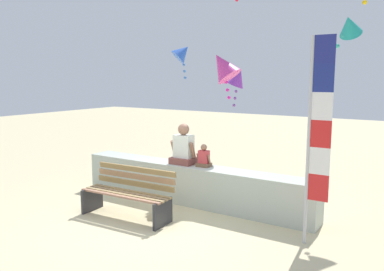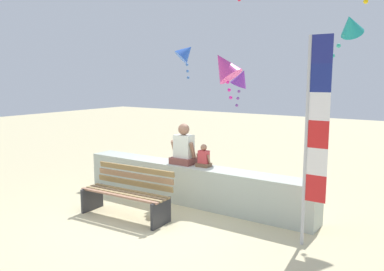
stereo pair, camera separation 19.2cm
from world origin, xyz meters
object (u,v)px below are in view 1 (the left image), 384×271
Objects in this scene: kite_purple at (238,78)px; kite_teal at (349,26)px; flag_banner at (316,130)px; person_child at (204,158)px; person_adult at (184,148)px; kite_blue at (183,52)px; kite_magenta at (223,66)px; park_bench at (128,194)px.

kite_purple is 3.85m from kite_teal.
flag_banner is 2.94× the size of kite_purple.
person_child is 0.42× the size of kite_purple.
person_adult is 4.12m from kite_blue.
flag_banner is 3.64× the size of kite_teal.
kite_blue is (-2.15, 1.59, 0.45)m from kite_magenta.
person_adult is at bearing 76.09° from park_bench.
kite_blue reaches higher than kite_purple.
person_child is (0.80, 1.31, 0.52)m from park_bench.
park_bench is 1.50× the size of kite_magenta.
kite_teal is 0.78× the size of kite_blue.
kite_magenta is (-0.31, 1.33, 1.81)m from person_child.
flag_banner is 2.69m from kite_teal.
kite_magenta is 2.69m from kite_teal.
flag_banner is at bearing -17.66° from person_child.
kite_purple is at bearing 106.57° from kite_magenta.
park_bench is 2.15× the size of person_adult.
person_child is 0.14× the size of flag_banner.
kite_blue is (-4.75, 1.58, -0.23)m from kite_teal.
park_bench is 3.95× the size of person_child.
flag_banner is (2.34, -0.74, 0.81)m from person_child.
flag_banner is at bearing -14.81° from person_adult.
kite_teal is 5.02m from kite_blue.
flag_banner is at bearing -38.09° from kite_magenta.
person_child is at bearing 162.34° from flag_banner.
person_child is 0.52× the size of kite_teal.
kite_teal reaches higher than flag_banner.
person_adult is 0.78× the size of kite_purple.
park_bench is at bearing -103.91° from person_adult.
kite_magenta is (-2.65, 2.08, 1.00)m from flag_banner.
kite_teal is at bearing 91.26° from flag_banner.
flag_banner is at bearing -37.41° from kite_blue.
person_adult is 3.59m from kite_purple.
kite_blue is (-2.46, 2.93, 2.26)m from person_child.
park_bench is 1.67× the size of kite_purple.
kite_blue is (-1.66, 4.24, 2.78)m from park_bench.
kite_purple is (-0.42, 3.29, 1.39)m from person_adult.
kite_teal is (3.18, -1.94, 0.96)m from kite_purple.
kite_magenta is 1.37× the size of kite_teal.
kite_teal reaches higher than person_adult.
kite_teal is at bearing 40.72° from park_bench.
park_bench is 5.07m from kite_teal.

